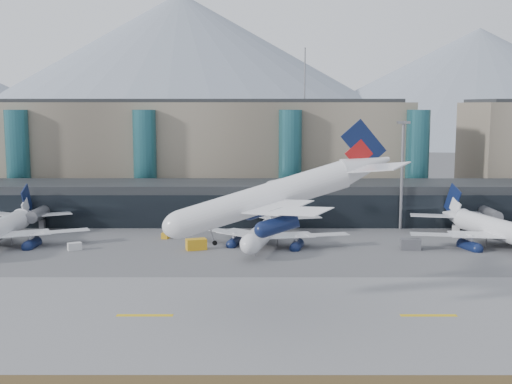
{
  "coord_description": "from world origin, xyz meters",
  "views": [
    {
      "loc": [
        -4.25,
        -101.99,
        29.56
      ],
      "look_at": [
        -4.36,
        32.0,
        11.13
      ],
      "focal_mm": 45.0,
      "sensor_mm": 36.0,
      "label": 1
    }
  ],
  "objects_px": {
    "lightmast_mid": "(402,169)",
    "veh_b": "(166,235)",
    "jet_parked_mid": "(269,223)",
    "jet_parked_right": "(489,221)",
    "hero_jet": "(286,187)",
    "veh_h": "(196,244)",
    "jet_parked_left": "(4,221)",
    "veh_a": "(75,246)",
    "veh_d": "(456,229)",
    "veh_c": "(411,244)"
  },
  "relations": [
    {
      "from": "hero_jet",
      "to": "veh_b",
      "type": "relative_size",
      "value": 15.23
    },
    {
      "from": "veh_c",
      "to": "veh_d",
      "type": "distance_m",
      "value": 22.81
    },
    {
      "from": "jet_parked_mid",
      "to": "veh_c",
      "type": "relative_size",
      "value": 8.99
    },
    {
      "from": "hero_jet",
      "to": "lightmast_mid",
      "type": "bearing_deg",
      "value": 55.0
    },
    {
      "from": "veh_h",
      "to": "hero_jet",
      "type": "bearing_deg",
      "value": -84.46
    },
    {
      "from": "jet_parked_left",
      "to": "veh_d",
      "type": "distance_m",
      "value": 100.89
    },
    {
      "from": "jet_parked_mid",
      "to": "veh_c",
      "type": "xyz_separation_m",
      "value": [
        28.91,
        -6.18,
        -3.28
      ]
    },
    {
      "from": "veh_c",
      "to": "veh_d",
      "type": "bearing_deg",
      "value": 54.17
    },
    {
      "from": "veh_d",
      "to": "veh_h",
      "type": "height_order",
      "value": "veh_h"
    },
    {
      "from": "jet_parked_left",
      "to": "veh_c",
      "type": "height_order",
      "value": "jet_parked_left"
    },
    {
      "from": "jet_parked_right",
      "to": "veh_b",
      "type": "height_order",
      "value": "jet_parked_right"
    },
    {
      "from": "jet_parked_left",
      "to": "veh_a",
      "type": "height_order",
      "value": "jet_parked_left"
    },
    {
      "from": "veh_c",
      "to": "veh_a",
      "type": "bearing_deg",
      "value": -175.36
    },
    {
      "from": "jet_parked_left",
      "to": "jet_parked_mid",
      "type": "height_order",
      "value": "jet_parked_left"
    },
    {
      "from": "veh_a",
      "to": "veh_d",
      "type": "distance_m",
      "value": 85.2
    },
    {
      "from": "veh_h",
      "to": "veh_b",
      "type": "bearing_deg",
      "value": 106.48
    },
    {
      "from": "veh_c",
      "to": "hero_jet",
      "type": "bearing_deg",
      "value": -121.74
    },
    {
      "from": "jet_parked_mid",
      "to": "jet_parked_right",
      "type": "relative_size",
      "value": 0.91
    },
    {
      "from": "jet_parked_mid",
      "to": "veh_d",
      "type": "xyz_separation_m",
      "value": [
        43.6,
        11.27,
        -3.48
      ]
    },
    {
      "from": "lightmast_mid",
      "to": "veh_b",
      "type": "height_order",
      "value": "lightmast_mid"
    },
    {
      "from": "jet_parked_mid",
      "to": "lightmast_mid",
      "type": "bearing_deg",
      "value": -50.45
    },
    {
      "from": "lightmast_mid",
      "to": "veh_h",
      "type": "distance_m",
      "value": 53.1
    },
    {
      "from": "lightmast_mid",
      "to": "veh_d",
      "type": "height_order",
      "value": "lightmast_mid"
    },
    {
      "from": "jet_parked_right",
      "to": "veh_a",
      "type": "height_order",
      "value": "jet_parked_right"
    },
    {
      "from": "veh_a",
      "to": "veh_c",
      "type": "distance_m",
      "value": 68.6
    },
    {
      "from": "jet_parked_mid",
      "to": "veh_h",
      "type": "bearing_deg",
      "value": 125.99
    },
    {
      "from": "veh_b",
      "to": "veh_c",
      "type": "bearing_deg",
      "value": -89.6
    },
    {
      "from": "jet_parked_mid",
      "to": "veh_b",
      "type": "distance_m",
      "value": 23.54
    },
    {
      "from": "lightmast_mid",
      "to": "jet_parked_mid",
      "type": "relative_size",
      "value": 0.71
    },
    {
      "from": "jet_parked_mid",
      "to": "veh_d",
      "type": "distance_m",
      "value": 45.17
    },
    {
      "from": "veh_d",
      "to": "jet_parked_left",
      "type": "bearing_deg",
      "value": 115.44
    },
    {
      "from": "veh_b",
      "to": "lightmast_mid",
      "type": "bearing_deg",
      "value": -66.37
    },
    {
      "from": "veh_c",
      "to": "veh_h",
      "type": "distance_m",
      "value": 43.81
    },
    {
      "from": "jet_parked_left",
      "to": "veh_h",
      "type": "bearing_deg",
      "value": -97.52
    },
    {
      "from": "jet_parked_right",
      "to": "veh_h",
      "type": "xyz_separation_m",
      "value": [
        -62.02,
        -6.32,
        -3.68
      ]
    },
    {
      "from": "jet_parked_left",
      "to": "veh_a",
      "type": "xyz_separation_m",
      "value": [
        16.91,
        -6.78,
        -3.96
      ]
    },
    {
      "from": "jet_parked_left",
      "to": "veh_a",
      "type": "bearing_deg",
      "value": -110.68
    },
    {
      "from": "hero_jet",
      "to": "veh_c",
      "type": "distance_m",
      "value": 49.28
    },
    {
      "from": "veh_a",
      "to": "veh_c",
      "type": "xyz_separation_m",
      "value": [
        68.6,
        0.45,
        0.35
      ]
    },
    {
      "from": "jet_parked_right",
      "to": "veh_d",
      "type": "distance_m",
      "value": 12.33
    },
    {
      "from": "lightmast_mid",
      "to": "veh_c",
      "type": "distance_m",
      "value": 25.65
    },
    {
      "from": "veh_a",
      "to": "lightmast_mid",
      "type": "bearing_deg",
      "value": -10.28
    },
    {
      "from": "veh_d",
      "to": "veh_h",
      "type": "bearing_deg",
      "value": 125.75
    },
    {
      "from": "jet_parked_left",
      "to": "jet_parked_mid",
      "type": "distance_m",
      "value": 56.6
    },
    {
      "from": "hero_jet",
      "to": "jet_parked_mid",
      "type": "bearing_deg",
      "value": 84.03
    },
    {
      "from": "lightmast_mid",
      "to": "veh_c",
      "type": "height_order",
      "value": "lightmast_mid"
    },
    {
      "from": "hero_jet",
      "to": "veh_a",
      "type": "bearing_deg",
      "value": 129.99
    },
    {
      "from": "jet_parked_mid",
      "to": "veh_c",
      "type": "height_order",
      "value": "jet_parked_mid"
    },
    {
      "from": "jet_parked_right",
      "to": "veh_a",
      "type": "relative_size",
      "value": 14.54
    },
    {
      "from": "jet_parked_right",
      "to": "veh_h",
      "type": "height_order",
      "value": "jet_parked_right"
    }
  ]
}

